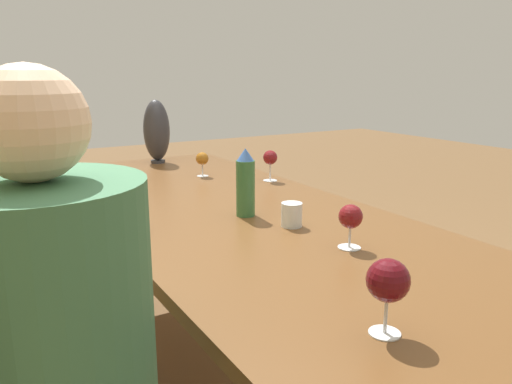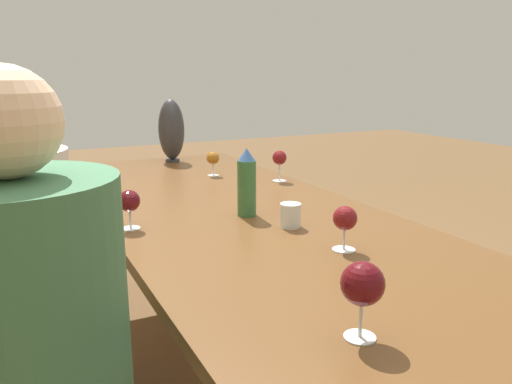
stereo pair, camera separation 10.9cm
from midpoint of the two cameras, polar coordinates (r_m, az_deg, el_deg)
dining_table at (r=1.83m, az=-0.15°, el=-4.27°), size 2.52×0.94×0.75m
water_bottle at (r=1.73m, az=0.87°, el=1.02°), size 0.07×0.07×0.24m
water_tumbler at (r=1.63m, az=5.88°, el=-2.68°), size 0.07×0.07×0.08m
vase at (r=2.82m, az=-8.56°, el=7.02°), size 0.14×0.14×0.35m
wine_glass_0 at (r=1.62m, az=-12.45°, el=-1.13°), size 0.07×0.07×0.13m
wine_glass_1 at (r=2.42m, az=-3.67°, el=3.80°), size 0.06×0.06×0.12m
wine_glass_2 at (r=2.30m, az=4.06°, el=3.80°), size 0.07×0.07×0.14m
wine_glass_3 at (r=0.97m, az=15.29°, el=-10.25°), size 0.08×0.08×0.15m
wine_glass_4 at (r=1.43m, az=12.30°, el=-3.11°), size 0.07×0.07×0.13m
chair_far at (r=1.98m, az=-25.84°, el=-9.64°), size 0.44×0.44×0.95m
person_near at (r=1.07m, az=-20.38°, el=-19.69°), size 0.36×0.36×1.26m
person_far at (r=1.94m, az=-23.55°, el=-6.01°), size 0.39×0.39×1.19m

